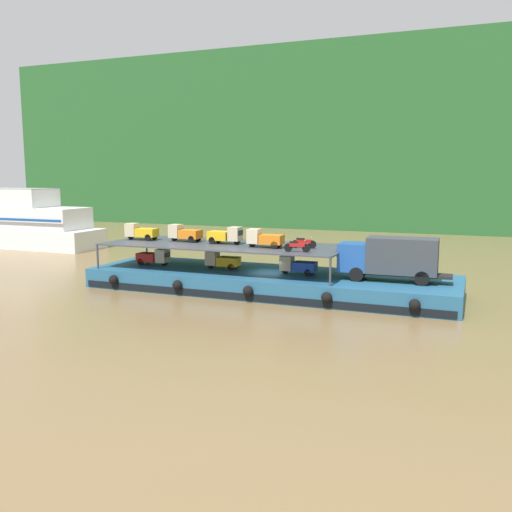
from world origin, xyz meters
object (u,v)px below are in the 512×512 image
object	(u,v)px
covered_lorry	(391,257)
mini_truck_upper_mid	(184,233)
mini_truck_upper_stern	(141,232)
mini_truck_lower_mid	(298,265)
mini_truck_upper_fore	(226,235)
cargo_barge	(269,282)
mini_truck_lower_stern	(154,257)
motorcycle_upper_port	(297,246)
passenger_ferry_upstream	(14,222)
mini_truck_lower_aft	(222,260)
mini_truck_upper_bow	(265,238)
motorcycle_upper_centre	(304,242)

from	to	relation	value
covered_lorry	mini_truck_upper_mid	size ratio (longest dim) A/B	2.84
mini_truck_upper_stern	mini_truck_upper_mid	bearing A→B (deg)	4.43
mini_truck_lower_mid	mini_truck_upper_fore	world-z (taller)	mini_truck_upper_fore
cargo_barge	mini_truck_lower_stern	xyz separation A→B (m)	(-10.09, -0.31, 1.44)
motorcycle_upper_port	passenger_ferry_upstream	world-z (taller)	passenger_ferry_upstream
mini_truck_upper_stern	motorcycle_upper_port	size ratio (longest dim) A/B	1.47
mini_truck_lower_stern	cargo_barge	bearing A→B (deg)	1.79
mini_truck_lower_aft	mini_truck_upper_bow	xyz separation A→B (m)	(3.88, -0.69, 2.00)
cargo_barge	mini_truck_lower_stern	bearing A→B (deg)	-178.21
mini_truck_upper_fore	motorcycle_upper_port	xyz separation A→B (m)	(6.71, -2.45, -0.26)
covered_lorry	passenger_ferry_upstream	world-z (taller)	passenger_ferry_upstream
mini_truck_upper_fore	mini_truck_upper_bow	distance (m)	3.78
mini_truck_lower_aft	mini_truck_upper_stern	world-z (taller)	mini_truck_upper_stern
mini_truck_upper_fore	passenger_ferry_upstream	distance (m)	38.37
mini_truck_upper_bow	motorcycle_upper_port	size ratio (longest dim) A/B	1.46
mini_truck_upper_mid	mini_truck_upper_fore	size ratio (longest dim) A/B	1.00
covered_lorry	motorcycle_upper_port	distance (m)	6.64
mini_truck_upper_stern	mini_truck_upper_bow	bearing A→B (deg)	-4.06
mini_truck_lower_stern	mini_truck_upper_stern	xyz separation A→B (m)	(-1.52, 0.49, 2.00)
mini_truck_upper_fore	motorcycle_upper_port	size ratio (longest dim) A/B	1.47
mini_truck_lower_mid	mini_truck_upper_fore	xyz separation A→B (m)	(-6.12, 0.39, 2.00)
covered_lorry	motorcycle_upper_port	size ratio (longest dim) A/B	4.17
mini_truck_upper_bow	motorcycle_upper_port	xyz separation A→B (m)	(3.04, -1.50, -0.26)
mini_truck_upper_fore	motorcycle_upper_port	world-z (taller)	mini_truck_upper_fore
motorcycle_upper_port	cargo_barge	bearing A→B (deg)	143.71
motorcycle_upper_port	mini_truck_upper_bow	bearing A→B (deg)	153.75
passenger_ferry_upstream	motorcycle_upper_centre	bearing A→B (deg)	-18.19
mini_truck_upper_stern	passenger_ferry_upstream	bearing A→B (deg)	153.80
motorcycle_upper_port	passenger_ferry_upstream	distance (m)	45.50
mini_truck_upper_stern	mini_truck_upper_mid	xyz separation A→B (m)	(4.00, 0.31, 0.00)
mini_truck_upper_bow	mini_truck_upper_mid	bearing A→B (deg)	171.44
mini_truck_upper_stern	motorcycle_upper_centre	bearing A→B (deg)	-0.55
mini_truck_lower_mid	mini_truck_upper_mid	size ratio (longest dim) A/B	0.99
cargo_barge	mini_truck_lower_mid	world-z (taller)	mini_truck_lower_mid
covered_lorry	mini_truck_lower_mid	size ratio (longest dim) A/B	2.87
cargo_barge	covered_lorry	size ratio (longest dim) A/B	3.59
mini_truck_lower_mid	mini_truck_upper_mid	world-z (taller)	mini_truck_upper_mid
mini_truck_upper_fore	motorcycle_upper_centre	distance (m)	6.54
mini_truck_lower_aft	motorcycle_upper_port	xyz separation A→B (m)	(6.93, -2.19, 1.74)
covered_lorry	mini_truck_upper_fore	size ratio (longest dim) A/B	2.83
mini_truck_lower_stern	mini_truck_lower_mid	world-z (taller)	same
covered_lorry	motorcycle_upper_port	bearing A→B (deg)	-162.35
cargo_barge	mini_truck_upper_stern	bearing A→B (deg)	179.16
cargo_barge	covered_lorry	world-z (taller)	covered_lorry
mini_truck_lower_stern	mini_truck_upper_stern	distance (m)	2.56
mini_truck_lower_stern	mini_truck_upper_mid	xyz separation A→B (m)	(2.48, 0.80, 2.00)
mini_truck_upper_mid	passenger_ferry_upstream	size ratio (longest dim) A/B	0.12
mini_truck_lower_mid	motorcycle_upper_port	xyz separation A→B (m)	(0.58, -2.06, 1.74)
covered_lorry	mini_truck_upper_stern	xyz separation A→B (m)	(-20.83, 0.32, 1.00)
motorcycle_upper_centre	motorcycle_upper_port	bearing A→B (deg)	-85.33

